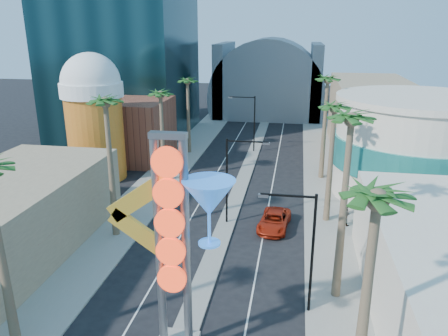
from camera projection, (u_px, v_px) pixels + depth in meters
sidewalk_west at (172, 167)px, 55.52m from camera, size 5.00×100.00×0.15m
sidewalk_east at (325, 175)px, 52.50m from camera, size 5.00×100.00×0.15m
median at (249, 164)px, 56.83m from camera, size 1.60×84.00×0.15m
brick_filler_west at (130, 130)px, 58.15m from camera, size 10.00×10.00×8.00m
filler_east at (369, 116)px, 62.12m from camera, size 10.00×20.00×10.00m
beer_mug at (94, 112)px, 49.62m from camera, size 7.00×7.00×14.50m
turquoise_building at (415, 148)px, 44.86m from camera, size 16.60×16.60×10.60m
canopy at (269, 93)px, 87.37m from camera, size 22.00×16.00×22.00m
neon_sign at (188, 236)px, 21.61m from camera, size 6.53×2.60×12.55m
streetlight_0 at (233, 173)px, 38.38m from camera, size 3.79×0.25×8.00m
streetlight_1 at (251, 118)px, 61.04m from camera, size 3.79×0.25×8.00m
streetlight_2 at (305, 243)px, 26.17m from camera, size 3.45×0.25×8.00m
palm_1 at (106, 111)px, 34.30m from camera, size 2.40×2.40×12.70m
palm_2 at (161, 100)px, 47.83m from camera, size 2.40×2.40×11.20m
palm_3 at (188, 86)px, 59.08m from camera, size 2.40×2.40×11.20m
palm_4 at (376, 215)px, 16.58m from camera, size 2.40×2.40×12.20m
palm_5 at (350, 132)px, 25.68m from camera, size 2.40×2.40×13.20m
palm_6 at (334, 115)px, 37.34m from camera, size 2.40×2.40×11.70m
palm_7 at (327, 86)px, 48.30m from camera, size 2.40×2.40×12.70m
red_pickup at (274, 221)px, 38.73m from camera, size 3.02×5.56×1.48m
pedestrian_b at (345, 215)px, 39.04m from camera, size 1.17×1.10×1.92m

